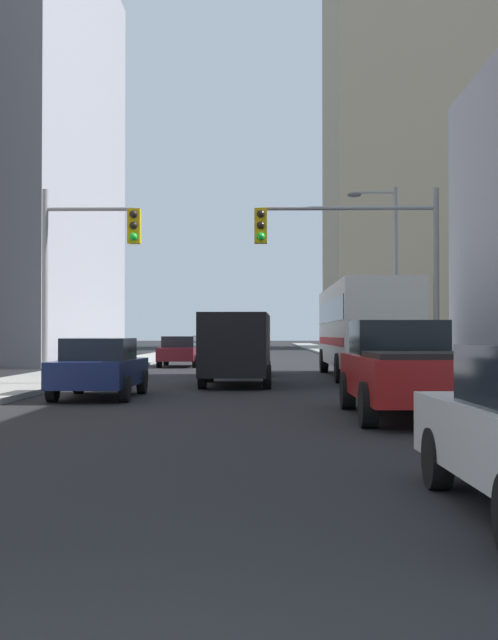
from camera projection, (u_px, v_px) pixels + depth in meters
sidewalk_left at (152, 358)px, 53.01m from camera, size 2.96×160.00×0.15m
sidewalk_right at (356, 358)px, 52.74m from camera, size 2.96×160.00×0.15m
city_bus at (363, 326)px, 29.73m from camera, size 2.67×11.51×3.40m
pickup_truck_red at (405, 369)px, 15.67m from camera, size 2.20×5.42×1.90m
cargo_van_black at (237, 345)px, 25.33m from camera, size 2.16×5.27×2.26m
sedan_navy at (100, 368)px, 20.35m from camera, size 1.95×4.22×1.52m
sedan_green at (245, 356)px, 31.86m from camera, size 1.95×4.24×1.52m
sedan_maroon at (180, 351)px, 40.00m from camera, size 1.95×4.24×1.52m
sedan_grey at (206, 346)px, 56.18m from camera, size 1.95×4.23×1.52m
traffic_signal_near_left at (86, 255)px, 24.10m from camera, size 2.98×0.44×6.00m
traffic_signal_near_right at (355, 251)px, 23.94m from camera, size 5.53×0.44×6.00m
street_lamp_right at (388, 262)px, 31.93m from camera, size 2.00×0.32×7.50m
building_right_far_highrise at (401, 80)px, 96.38m from camera, size 17.26×24.29×64.62m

